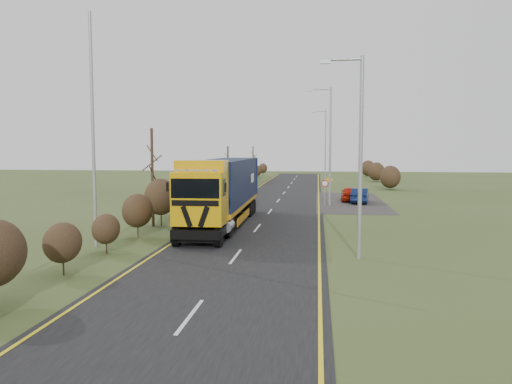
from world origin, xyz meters
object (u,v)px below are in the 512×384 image
at_px(streetlight_near, 358,149).
at_px(speed_sign, 325,188).
at_px(car_red_hatchback, 350,194).
at_px(car_blue_sedan, 360,196).
at_px(lorry, 224,187).

xyz_separation_m(streetlight_near, speed_sign, (-1.11, 20.58, -3.31)).
relative_size(car_red_hatchback, streetlight_near, 0.46).
distance_m(car_blue_sedan, streetlight_near, 23.12).
distance_m(lorry, speed_sign, 13.71).
relative_size(car_red_hatchback, speed_sign, 1.87).
distance_m(lorry, car_blue_sedan, 17.16).
distance_m(lorry, car_red_hatchback, 17.96).
bearing_deg(car_red_hatchback, car_blue_sedan, 120.30).
xyz_separation_m(car_red_hatchback, speed_sign, (-2.35, -3.49, 0.80)).
distance_m(lorry, streetlight_near, 11.60).
bearing_deg(streetlight_near, lorry, 131.54).
bearing_deg(lorry, car_red_hatchback, 59.72).
height_order(car_red_hatchback, streetlight_near, streetlight_near).
xyz_separation_m(lorry, car_red_hatchback, (8.77, 15.58, -1.71)).
bearing_deg(lorry, car_blue_sedan, 55.18).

